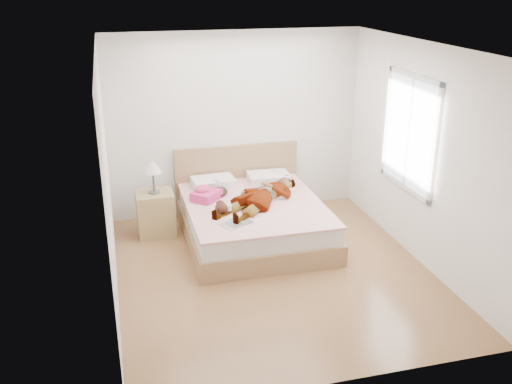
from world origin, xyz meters
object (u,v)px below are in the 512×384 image
woman (261,193)px  magazine (237,223)px  bed (253,217)px  plush_toy (221,207)px  nightstand (155,210)px  phone (217,181)px  coffee_mug (229,208)px  towel (206,194)px

woman → magazine: size_ratio=3.65×
bed → plush_toy: (-0.48, -0.29, 0.31)m
woman → nightstand: size_ratio=1.58×
phone → bed: bearing=-85.1°
woman → coffee_mug: bearing=-106.7°
towel → nightstand: 0.72m
towel → coffee_mug: (0.21, -0.49, -0.03)m
woman → bed: bed is taller
towel → nightstand: nightstand is taller
bed → magazine: bearing=-118.3°
phone → coffee_mug: 0.66m
coffee_mug → plush_toy: (-0.10, 0.01, 0.02)m
bed → towel: 0.69m
coffee_mug → plush_toy: plush_toy is taller
plush_toy → towel: bearing=102.9°
woman → phone: 0.64m
magazine → coffee_mug: size_ratio=3.40×
woman → nightstand: (-1.34, 0.44, -0.28)m
bed → towel: bearing=161.5°
nightstand → phone: bearing=-2.6°
phone → coffee_mug: (0.02, -0.65, -0.13)m
bed → magazine: (-0.36, -0.66, 0.24)m
phone → nightstand: nightstand is taller
magazine → bed: bearing=61.7°
bed → towel: bed is taller
woman → plush_toy: 0.63m
bed → plush_toy: size_ratio=8.39×
coffee_mug → nightstand: size_ratio=0.13×
bed → magazine: size_ratio=4.59×
phone → bed: size_ratio=0.05×
phone → coffee_mug: bearing=-132.2°
nightstand → plush_toy: bearing=-41.6°
phone → magazine: phone is taller
bed → coffee_mug: size_ratio=15.60×
woman → towel: woman is taller
towel → magazine: size_ratio=1.03×
coffee_mug → plush_toy: 0.10m
woman → magazine: bearing=-80.6°
magazine → nightstand: (-0.88, 1.05, -0.17)m
magazine → plush_toy: (-0.12, 0.37, 0.06)m
towel → bed: bearing=-18.5°
nightstand → bed: bearing=-17.3°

